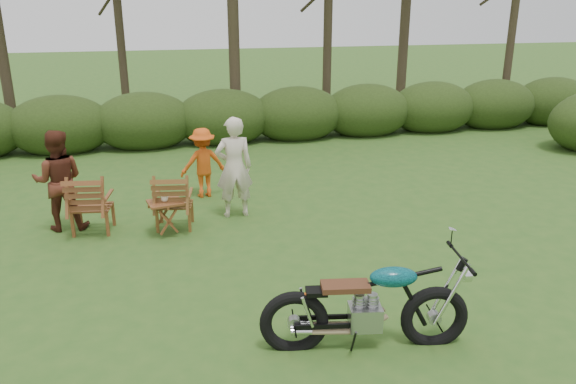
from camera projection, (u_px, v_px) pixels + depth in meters
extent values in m
plane|color=#2C531B|center=(330.00, 318.00, 6.56)|extent=(80.00, 80.00, 0.00)
cylinder|color=#3B2D20|center=(118.00, 15.00, 16.18)|extent=(0.24, 0.24, 6.30)
cylinder|color=#3B2D20|center=(328.00, 11.00, 16.52)|extent=(0.26, 0.26, 6.48)
cylinder|color=#3B2D20|center=(515.00, 5.00, 16.72)|extent=(0.24, 0.24, 6.84)
ellipsoid|color=#233412|center=(60.00, 126.00, 13.70)|extent=(2.52, 1.68, 1.51)
ellipsoid|color=#233412|center=(144.00, 122.00, 14.16)|extent=(2.52, 1.68, 1.51)
ellipsoid|color=#233412|center=(223.00, 118.00, 14.62)|extent=(2.52, 1.68, 1.51)
ellipsoid|color=#233412|center=(297.00, 115.00, 15.09)|extent=(2.52, 1.68, 1.51)
ellipsoid|color=#233412|center=(367.00, 111.00, 15.55)|extent=(2.52, 1.68, 1.51)
ellipsoid|color=#233412|center=(432.00, 108.00, 16.01)|extent=(2.52, 1.68, 1.51)
ellipsoid|color=#233412|center=(494.00, 105.00, 16.47)|extent=(2.52, 1.68, 1.51)
ellipsoid|color=#233412|center=(553.00, 102.00, 16.93)|extent=(2.52, 1.68, 1.51)
imported|color=#F1E9C7|center=(165.00, 199.00, 8.73)|extent=(0.13, 0.13, 0.09)
imported|color=beige|center=(236.00, 215.00, 9.71)|extent=(0.64, 0.43, 1.73)
imported|color=#542518|center=(65.00, 228.00, 9.16)|extent=(0.81, 0.64, 1.63)
imported|color=#D54F14|center=(205.00, 196.00, 10.68)|extent=(0.92, 0.62, 1.31)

